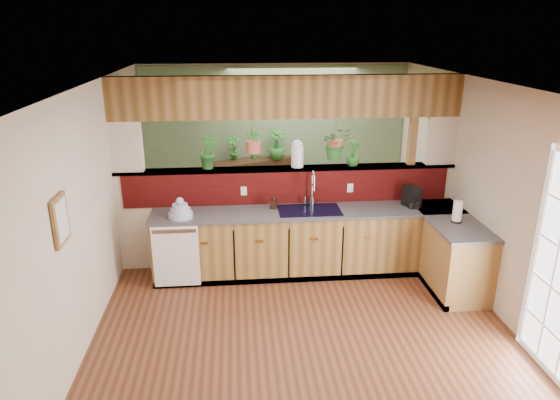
{
  "coord_description": "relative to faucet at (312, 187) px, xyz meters",
  "views": [
    {
      "loc": [
        -0.69,
        -5.11,
        3.19
      ],
      "look_at": [
        -0.16,
        0.7,
        1.15
      ],
      "focal_mm": 32.0,
      "sensor_mm": 36.0,
      "label": 1
    }
  ],
  "objects": [
    {
      "name": "shelf_plant_a",
      "position": [
        -1.04,
        2.12,
        0.06
      ],
      "size": [
        0.24,
        0.18,
        0.42
      ],
      "primitive_type": "imported",
      "rotation": [
        0.0,
        0.0,
        -0.16
      ],
      "color": "#215B20",
      "rests_on": "shelving_console"
    },
    {
      "name": "soap_dispenser",
      "position": [
        -0.52,
        -0.04,
        -0.18
      ],
      "size": [
        0.1,
        0.1,
        0.18
      ],
      "primitive_type": "imported",
      "rotation": [
        0.0,
        0.0,
        -0.3
      ],
      "color": "#321C12",
      "rests_on": "countertop"
    },
    {
      "name": "dishwasher",
      "position": [
        -1.79,
        -0.46,
        -0.71
      ],
      "size": [
        0.58,
        0.03,
        0.82
      ],
      "color": "white",
      "rests_on": "ground"
    },
    {
      "name": "shelving_console",
      "position": [
        -0.68,
        2.12,
        -0.67
      ],
      "size": [
        1.57,
        1.02,
        1.03
      ],
      "primitive_type": "cube",
      "rotation": [
        0.0,
        0.0,
        0.43
      ],
      "color": "black",
      "rests_on": "ground"
    },
    {
      "name": "countertop",
      "position": [
        0.53,
        -0.26,
        -0.72
      ],
      "size": [
        4.14,
        1.52,
        0.9
      ],
      "color": "brown",
      "rests_on": "ground"
    },
    {
      "name": "ledge_plant_left",
      "position": [
        -1.35,
        0.22,
        0.46
      ],
      "size": [
        0.32,
        0.29,
        0.47
      ],
      "primitive_type": "imported",
      "rotation": [
        0.0,
        0.0,
        -0.37
      ],
      "color": "#215B20",
      "rests_on": "pass_through_ledge"
    },
    {
      "name": "coffee_maker",
      "position": [
        1.33,
        -0.13,
        -0.14
      ],
      "size": [
        0.15,
        0.25,
        0.28
      ],
      "rotation": [
        0.0,
        0.0,
        0.41
      ],
      "color": "black",
      "rests_on": "countertop"
    },
    {
      "name": "paper_towel",
      "position": [
        1.69,
        -0.73,
        -0.14
      ],
      "size": [
        0.14,
        0.14,
        0.29
      ],
      "color": "black",
      "rests_on": "countertop"
    },
    {
      "name": "pass_through_ledge",
      "position": [
        -0.31,
        0.22,
        0.2
      ],
      "size": [
        4.6,
        0.21,
        0.04
      ],
      "primitive_type": "cube",
      "color": "brown",
      "rests_on": "ground"
    },
    {
      "name": "wall_left",
      "position": [
        -2.61,
        -1.13,
        0.13
      ],
      "size": [
        0.02,
        7.0,
        2.6
      ],
      "primitive_type": "cube",
      "color": "beige",
      "rests_on": "ground"
    },
    {
      "name": "floor_plant",
      "position": [
        0.29,
        1.07,
        -0.83
      ],
      "size": [
        0.72,
        0.66,
        0.68
      ],
      "primitive_type": "imported",
      "rotation": [
        0.0,
        0.0,
        0.23
      ],
      "color": "#215B20",
      "rests_on": "ground"
    },
    {
      "name": "ground",
      "position": [
        -0.31,
        -1.13,
        -1.17
      ],
      "size": [
        4.6,
        7.0,
        0.01
      ],
      "primitive_type": "cube",
      "color": "#582E1B",
      "rests_on": "ground"
    },
    {
      "name": "shelf_plant_b",
      "position": [
        -0.3,
        2.12,
        0.1
      ],
      "size": [
        0.35,
        0.35,
        0.51
      ],
      "primitive_type": "imported",
      "rotation": [
        0.0,
        0.0,
        -0.27
      ],
      "color": "#215B20",
      "rests_on": "shelving_console"
    },
    {
      "name": "dish_stack",
      "position": [
        -1.72,
        -0.27,
        -0.18
      ],
      "size": [
        0.31,
        0.31,
        0.27
      ],
      "color": "#A5B0D6",
      "rests_on": "countertop"
    },
    {
      "name": "wall_back",
      "position": [
        -0.31,
        2.37,
        0.13
      ],
      "size": [
        4.6,
        0.02,
        2.6
      ],
      "primitive_type": "cube",
      "color": "beige",
      "rests_on": "ground"
    },
    {
      "name": "faucet",
      "position": [
        0.0,
        0.0,
        0.0
      ],
      "size": [
        0.22,
        0.22,
        0.5
      ],
      "color": "#B7B7B2",
      "rests_on": "countertop"
    },
    {
      "name": "navy_sink",
      "position": [
        -0.06,
        -0.15,
        -0.35
      ],
      "size": [
        0.82,
        0.5,
        0.18
      ],
      "color": "black",
      "rests_on": "countertop"
    },
    {
      "name": "ledge_plant_right",
      "position": [
        0.58,
        0.22,
        0.39
      ],
      "size": [
        0.2,
        0.2,
        0.34
      ],
      "primitive_type": "imported",
      "rotation": [
        0.0,
        0.0,
        -0.02
      ],
      "color": "#215B20",
      "rests_on": "pass_through_ledge"
    },
    {
      "name": "hanging_plant_a",
      "position": [
        -0.77,
        0.22,
        0.67
      ],
      "size": [
        0.24,
        0.19,
        0.52
      ],
      "color": "brown",
      "rests_on": "header_beam"
    },
    {
      "name": "wall_right",
      "position": [
        1.99,
        -1.13,
        0.13
      ],
      "size": [
        0.02,
        7.0,
        2.6
      ],
      "primitive_type": "cube",
      "color": "beige",
      "rests_on": "ground"
    },
    {
      "name": "hanging_plant_b",
      "position": [
        0.34,
        0.22,
        0.72
      ],
      "size": [
        0.43,
        0.39,
        0.56
      ],
      "color": "brown",
      "rests_on": "header_beam"
    },
    {
      "name": "ceiling",
      "position": [
        -0.31,
        -1.13,
        1.43
      ],
      "size": [
        4.6,
        7.0,
        0.01
      ],
      "primitive_type": "cube",
      "color": "brown",
      "rests_on": "ground"
    },
    {
      "name": "glass_jar",
      "position": [
        -0.18,
        0.22,
        0.41
      ],
      "size": [
        0.17,
        0.17,
        0.37
      ],
      "color": "silver",
      "rests_on": "pass_through_ledge"
    },
    {
      "name": "sage_backwall",
      "position": [
        -0.31,
        2.35,
        0.13
      ],
      "size": [
        4.55,
        0.02,
        2.55
      ],
      "primitive_type": "cube",
      "color": "#566F4C",
      "rests_on": "ground"
    },
    {
      "name": "header_beam",
      "position": [
        -0.31,
        0.22,
        1.16
      ],
      "size": [
        4.6,
        0.15,
        0.55
      ],
      "primitive_type": "cube",
      "color": "brown",
      "rests_on": "ground"
    },
    {
      "name": "pass_through_partition",
      "position": [
        -0.28,
        0.22,
        0.02
      ],
      "size": [
        4.6,
        0.21,
        2.6
      ],
      "color": "beige",
      "rests_on": "ground"
    },
    {
      "name": "framed_print",
      "position": [
        -2.58,
        -1.93,
        0.38
      ],
      "size": [
        0.04,
        0.35,
        0.45
      ],
      "color": "brown",
      "rests_on": "wall_left"
    }
  ]
}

